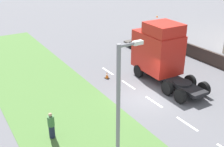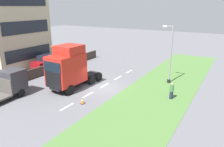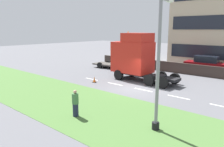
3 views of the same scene
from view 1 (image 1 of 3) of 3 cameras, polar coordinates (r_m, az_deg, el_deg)
name	(u,v)px [view 1 (image 1 of 3)]	position (r m, az deg, el deg)	size (l,w,h in m)	color
ground_plane	(148,98)	(20.72, 7.30, -4.92)	(120.00, 120.00, 0.00)	slate
grass_verge	(72,122)	(18.04, -8.03, -9.76)	(7.00, 44.00, 0.01)	#4C7538
lane_markings	(154,102)	(20.26, 8.53, -5.72)	(0.16, 14.60, 0.00)	white
lorry_cab	(159,52)	(22.89, 9.62, 4.41)	(2.80, 7.14, 4.93)	black
flatbed_truck	(157,41)	(28.78, 9.12, 6.47)	(2.40, 5.76, 2.68)	#333338
lamp_post	(119,124)	(12.45, 1.48, -10.14)	(1.31, 0.39, 6.64)	black
pedestrian	(51,126)	(16.52, -12.22, -10.31)	(0.39, 0.39, 1.64)	#1E233D
traffic_cone_lead	(107,75)	(23.44, -1.03, -0.35)	(0.36, 0.36, 0.58)	black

